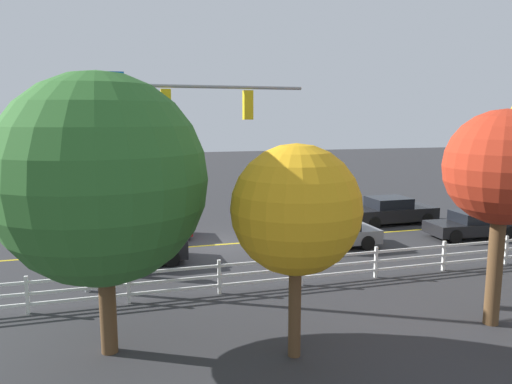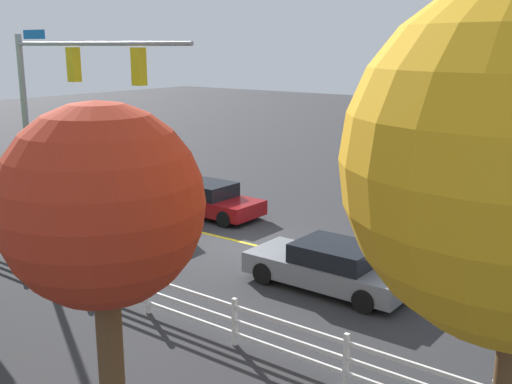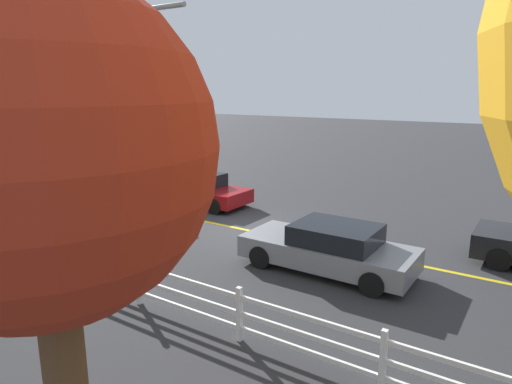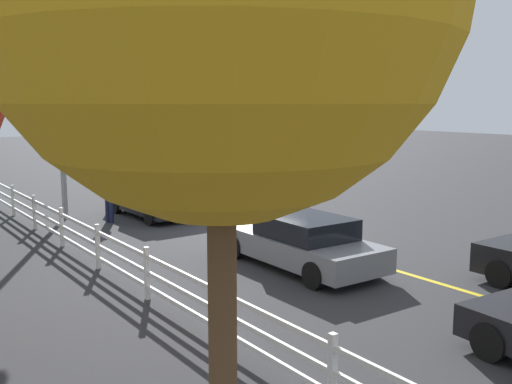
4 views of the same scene
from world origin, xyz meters
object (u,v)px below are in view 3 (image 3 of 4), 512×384
car_0 (202,190)px  car_4 (123,205)px  car_2 (329,248)px  tree_3 (42,155)px  pedestrian (83,210)px

car_0 → car_4: 3.79m
car_2 → car_4: (8.34, 0.06, 0.05)m
tree_3 → car_4: bearing=-42.5°
pedestrian → tree_3: 12.12m
car_0 → car_2: (-7.67, 3.66, 0.01)m
tree_3 → car_0: bearing=-54.7°
car_0 → tree_3: tree_3 is taller
car_2 → pedestrian: pedestrian is taller
car_0 → tree_3: 15.61m
tree_3 → car_2: bearing=-82.9°
car_4 → car_2: bearing=178.5°
car_4 → pedestrian: 1.80m
car_2 → car_4: car_4 is taller
pedestrian → tree_3: tree_3 is taller
pedestrian → tree_3: (-9.37, 6.86, 3.45)m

